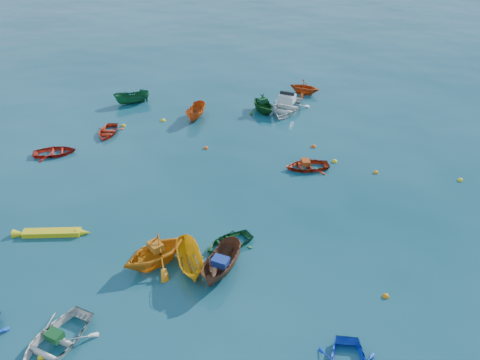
# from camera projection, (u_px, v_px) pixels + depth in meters

# --- Properties ---
(ground) EXTENTS (160.00, 160.00, 0.00)m
(ground) POSITION_uv_depth(u_px,v_px,m) (225.00, 239.00, 23.54)
(ground) COLOR #093B46
(ground) RESTS_ON ground
(dinghy_white_near) EXTENTS (3.34, 3.99, 0.71)m
(dinghy_white_near) POSITION_uv_depth(u_px,v_px,m) (55.00, 346.00, 18.00)
(dinghy_white_near) COLOR silver
(dinghy_white_near) RESTS_ON ground
(sampan_brown_mid) EXTENTS (1.95, 3.34, 1.22)m
(sampan_brown_mid) POSITION_uv_depth(u_px,v_px,m) (222.00, 272.00, 21.46)
(sampan_brown_mid) COLOR brown
(sampan_brown_mid) RESTS_ON ground
(dinghy_orange_w) EXTENTS (4.25, 4.28, 1.71)m
(dinghy_orange_w) POSITION_uv_depth(u_px,v_px,m) (157.00, 263.00, 21.99)
(dinghy_orange_w) COLOR orange
(dinghy_orange_w) RESTS_ON ground
(sampan_yellow_mid) EXTENTS (2.25, 3.17, 1.15)m
(sampan_yellow_mid) POSITION_uv_depth(u_px,v_px,m) (191.00, 268.00, 21.69)
(sampan_yellow_mid) COLOR #EFAD15
(sampan_yellow_mid) RESTS_ON ground
(dinghy_green_e) EXTENTS (3.09, 3.02, 0.52)m
(dinghy_green_e) POSITION_uv_depth(u_px,v_px,m) (228.00, 245.00, 23.11)
(dinghy_green_e) COLOR #124F23
(dinghy_green_e) RESTS_ON ground
(dinghy_red_nw) EXTENTS (3.25, 2.80, 0.57)m
(dinghy_red_nw) POSITION_uv_depth(u_px,v_px,m) (55.00, 154.00, 31.02)
(dinghy_red_nw) COLOR #AD1B0E
(dinghy_red_nw) RESTS_ON ground
(sampan_orange_n) EXTENTS (1.39, 3.03, 1.13)m
(sampan_orange_n) POSITION_uv_depth(u_px,v_px,m) (196.00, 118.00, 35.89)
(sampan_orange_n) COLOR #B84811
(sampan_orange_n) RESTS_ON ground
(dinghy_green_n) EXTENTS (3.71, 3.81, 1.53)m
(dinghy_green_n) POSITION_uv_depth(u_px,v_px,m) (263.00, 112.00, 36.90)
(dinghy_green_n) COLOR #114A19
(dinghy_green_n) RESTS_ON ground
(dinghy_red_ne) EXTENTS (3.20, 2.66, 0.57)m
(dinghy_red_ne) POSITION_uv_depth(u_px,v_px,m) (307.00, 168.00, 29.47)
(dinghy_red_ne) COLOR #A5260D
(dinghy_red_ne) RESTS_ON ground
(dinghy_red_far) EXTENTS (2.15, 2.82, 0.55)m
(dinghy_red_far) POSITION_uv_depth(u_px,v_px,m) (108.00, 134.00, 33.59)
(dinghy_red_far) COLOR red
(dinghy_red_far) RESTS_ON ground
(dinghy_orange_far) EXTENTS (3.14, 2.90, 1.36)m
(dinghy_orange_far) POSITION_uv_depth(u_px,v_px,m) (304.00, 93.00, 40.23)
(dinghy_orange_far) COLOR #C74A12
(dinghy_orange_far) RESTS_ON ground
(sampan_green_far) EXTENTS (3.05, 2.36, 1.12)m
(sampan_green_far) POSITION_uv_depth(u_px,v_px,m) (133.00, 103.00, 38.36)
(sampan_green_far) COLOR #12502A
(sampan_green_far) RESTS_ON ground
(kayak_yellow) EXTENTS (3.63, 1.18, 0.35)m
(kayak_yellow) POSITION_uv_depth(u_px,v_px,m) (52.00, 235.00, 23.80)
(kayak_yellow) COLOR yellow
(kayak_yellow) RESTS_ON ground
(motorboat_white) EXTENTS (4.10, 4.97, 1.50)m
(motorboat_white) POSITION_uv_depth(u_px,v_px,m) (286.00, 111.00, 37.09)
(motorboat_white) COLOR silver
(motorboat_white) RESTS_ON ground
(tarp_green_a) EXTENTS (0.74, 0.63, 0.30)m
(tarp_green_a) POSITION_uv_depth(u_px,v_px,m) (54.00, 336.00, 17.81)
(tarp_green_a) COLOR #134C20
(tarp_green_a) RESTS_ON dinghy_white_near
(tarp_blue_a) EXTENTS (0.85, 0.72, 0.35)m
(tarp_blue_a) POSITION_uv_depth(u_px,v_px,m) (220.00, 262.00, 20.93)
(tarp_blue_a) COLOR navy
(tarp_blue_a) RESTS_ON sampan_brown_mid
(tarp_orange_a) EXTENTS (0.87, 0.86, 0.34)m
(tarp_orange_a) POSITION_uv_depth(u_px,v_px,m) (155.00, 246.00, 21.47)
(tarp_orange_a) COLOR #C46514
(tarp_orange_a) RESTS_ON dinghy_orange_w
(tarp_green_b) EXTENTS (0.86, 0.82, 0.33)m
(tarp_green_b) POSITION_uv_depth(u_px,v_px,m) (263.00, 100.00, 36.49)
(tarp_green_b) COLOR #10411F
(tarp_green_b) RESTS_ON dinghy_green_n
(tarp_orange_b) EXTENTS (0.65, 0.76, 0.32)m
(tarp_orange_b) POSITION_uv_depth(u_px,v_px,m) (306.00, 162.00, 29.22)
(tarp_orange_b) COLOR #B13D12
(tarp_orange_b) RESTS_ON dinghy_red_ne
(buoy_ye_a) EXTENTS (0.31, 0.31, 0.31)m
(buoy_ye_a) POSITION_uv_depth(u_px,v_px,m) (42.00, 358.00, 17.56)
(buoy_ye_a) COLOR yellow
(buoy_ye_a) RESTS_ON ground
(buoy_or_b) EXTENTS (0.29, 0.29, 0.29)m
(buoy_or_b) POSITION_uv_depth(u_px,v_px,m) (386.00, 297.00, 20.19)
(buoy_or_b) COLOR orange
(buoy_or_b) RESTS_ON ground
(buoy_ye_b) EXTENTS (0.35, 0.35, 0.35)m
(buoy_ye_b) POSITION_uv_depth(u_px,v_px,m) (123.00, 126.00, 34.70)
(buoy_ye_b) COLOR yellow
(buoy_ye_b) RESTS_ON ground
(buoy_or_c) EXTENTS (0.32, 0.32, 0.32)m
(buoy_or_c) POSITION_uv_depth(u_px,v_px,m) (206.00, 148.00, 31.71)
(buoy_or_c) COLOR #DE4C0C
(buoy_or_c) RESTS_ON ground
(buoy_ye_c) EXTENTS (0.36, 0.36, 0.36)m
(buoy_ye_c) POSITION_uv_depth(u_px,v_px,m) (334.00, 162.00, 30.14)
(buoy_ye_c) COLOR yellow
(buoy_ye_c) RESTS_ON ground
(buoy_or_d) EXTENTS (0.32, 0.32, 0.32)m
(buoy_or_d) POSITION_uv_depth(u_px,v_px,m) (376.00, 173.00, 28.98)
(buoy_or_d) COLOR orange
(buoy_or_d) RESTS_ON ground
(buoy_ye_d) EXTENTS (0.38, 0.38, 0.38)m
(buoy_ye_d) POSITION_uv_depth(u_px,v_px,m) (163.00, 121.00, 35.48)
(buoy_ye_d) COLOR yellow
(buoy_ye_d) RESTS_ON ground
(buoy_or_e) EXTENTS (0.34, 0.34, 0.34)m
(buoy_or_e) POSITION_uv_depth(u_px,v_px,m) (313.00, 147.00, 31.89)
(buoy_or_e) COLOR #DF4F0C
(buoy_or_e) RESTS_ON ground
(buoy_ye_e) EXTENTS (0.32, 0.32, 0.32)m
(buoy_ye_e) POSITION_uv_depth(u_px,v_px,m) (460.00, 180.00, 28.23)
(buoy_ye_e) COLOR yellow
(buoy_ye_e) RESTS_ON ground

